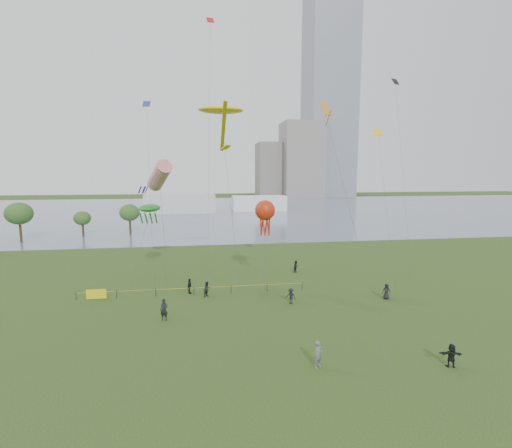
{
  "coord_description": "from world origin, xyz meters",
  "views": [
    {
      "loc": [
        -5.28,
        -25.84,
        13.13
      ],
      "look_at": [
        0.0,
        10.0,
        8.0
      ],
      "focal_mm": 26.0,
      "sensor_mm": 36.0,
      "label": 1
    }
  ],
  "objects": [
    {
      "name": "spectator_g",
      "position": [
        6.84,
        20.2,
        0.79
      ],
      "size": [
        0.97,
        0.95,
        1.58
      ],
      "primitive_type": "imported",
      "rotation": [
        0.0,
        0.0,
        0.68
      ],
      "color": "black",
      "rests_on": "ground_plane"
    },
    {
      "name": "pavilion_left",
      "position": [
        -12.0,
        95.0,
        3.0
      ],
      "size": [
        22.0,
        8.0,
        6.0
      ],
      "primitive_type": "cube",
      "color": "silver",
      "rests_on": "ground_plane"
    },
    {
      "name": "fence",
      "position": [
        -12.41,
        13.16,
        0.55
      ],
      "size": [
        24.07,
        0.07,
        1.05
      ],
      "color": "black",
      "rests_on": "ground_plane"
    },
    {
      "name": "kite_creature",
      "position": [
        -11.42,
        19.53,
        8.8
      ],
      "size": [
        3.31,
        6.06,
        9.27
      ],
      "rotation": [
        0.0,
        0.0,
        0.24
      ],
      "color": "#3F3F42"
    },
    {
      "name": "lake",
      "position": [
        0.0,
        100.0,
        0.02
      ],
      "size": [
        400.0,
        120.0,
        0.08
      ],
      "primitive_type": "cube",
      "color": "slate",
      "rests_on": "ground_plane"
    },
    {
      "name": "spectator_c",
      "position": [
        -6.77,
        13.57,
        0.83
      ],
      "size": [
        0.69,
        1.05,
        1.66
      ],
      "primitive_type": "imported",
      "rotation": [
        0.0,
        0.0,
        1.25
      ],
      "color": "black",
      "rests_on": "ground_plane"
    },
    {
      "name": "kite_octopus",
      "position": [
        1.88,
        15.65,
        8.69
      ],
      "size": [
        2.32,
        5.17,
        9.92
      ],
      "rotation": [
        0.0,
        0.0,
        -0.32
      ],
      "color": "#3F3F42"
    },
    {
      "name": "spectator_f",
      "position": [
        -8.78,
        6.52,
        0.97
      ],
      "size": [
        0.82,
        0.66,
        1.94
      ],
      "primitive_type": "imported",
      "rotation": [
        0.0,
        0.0,
        -0.31
      ],
      "color": "black",
      "rests_on": "ground_plane"
    },
    {
      "name": "building_low",
      "position": [
        32.0,
        168.0,
        14.0
      ],
      "size": [
        16.0,
        18.0,
        28.0
      ],
      "primitive_type": "cube",
      "color": "slate",
      "rests_on": "ground_plane"
    },
    {
      "name": "spectator_a",
      "position": [
        -4.88,
        12.3,
        0.82
      ],
      "size": [
        0.99,
        1.01,
        1.64
      ],
      "primitive_type": "imported",
      "rotation": [
        0.0,
        0.0,
        0.87
      ],
      "color": "black",
      "rests_on": "ground_plane"
    },
    {
      "name": "building_mid",
      "position": [
        46.0,
        162.0,
        19.0
      ],
      "size": [
        20.0,
        20.0,
        38.0
      ],
      "primitive_type": "cube",
      "color": "gray",
      "rests_on": "ground_plane"
    },
    {
      "name": "spectator_d",
      "position": [
        13.52,
        8.82,
        0.82
      ],
      "size": [
        0.96,
        0.87,
        1.64
      ],
      "primitive_type": "imported",
      "rotation": [
        0.0,
        0.0,
        -0.56
      ],
      "color": "black",
      "rests_on": "ground_plane"
    },
    {
      "name": "tower",
      "position": [
        62.0,
        168.0,
        60.0
      ],
      "size": [
        24.0,
        24.0,
        120.0
      ],
      "primitive_type": "cube",
      "color": "slate",
      "rests_on": "ground_plane"
    },
    {
      "name": "pavilion_right",
      "position": [
        14.0,
        98.0,
        2.5
      ],
      "size": [
        18.0,
        7.0,
        5.0
      ],
      "primitive_type": "cube",
      "color": "white",
      "rests_on": "ground_plane"
    },
    {
      "name": "trees",
      "position": [
        -35.64,
        47.82,
        4.96
      ],
      "size": [
        30.24,
        16.94,
        7.51
      ],
      "color": "#332517",
      "rests_on": "ground_plane"
    },
    {
      "name": "spectator_b",
      "position": [
        3.36,
        8.9,
        0.8
      ],
      "size": [
        1.17,
        1.12,
        1.6
      ],
      "primitive_type": "imported",
      "rotation": [
        0.0,
        0.0,
        -0.7
      ],
      "color": "black",
      "rests_on": "ground_plane"
    },
    {
      "name": "kite_delta",
      "position": [
        6.46,
        8.16,
        18.04
      ],
      "size": [
        1.65,
        13.67,
        19.7
      ],
      "rotation": [
        0.0,
        0.0,
        -0.08
      ],
      "color": "#3F3F42"
    },
    {
      "name": "spectator_e",
      "position": [
        11.22,
        -4.49,
        0.81
      ],
      "size": [
        1.58,
        0.83,
        1.62
      ],
      "primitive_type": "imported",
      "rotation": [
        0.0,
        0.0,
        2.89
      ],
      "color": "black",
      "rests_on": "ground_plane"
    },
    {
      "name": "kite_flyer",
      "position": [
        2.28,
        -3.26,
        0.93
      ],
      "size": [
        0.81,
        0.75,
        1.86
      ],
      "primitive_type": "imported",
      "rotation": [
        0.0,
        0.0,
        0.6
      ],
      "color": "slate",
      "rests_on": "ground_plane"
    },
    {
      "name": "ground_plane",
      "position": [
        0.0,
        0.0,
        0.0
      ],
      "size": [
        400.0,
        400.0,
        0.0
      ],
      "primitive_type": "plane",
      "color": "#203611"
    },
    {
      "name": "kite_stingray",
      "position": [
        -2.99,
        16.0,
        19.74
      ],
      "size": [
        4.96,
        10.02,
        20.21
      ],
      "rotation": [
        0.0,
        0.0,
        0.43
      ],
      "color": "#3F3F42"
    },
    {
      "name": "small_kites",
      "position": [
        4.07,
        19.54,
        23.65
      ],
      "size": [
        30.68,
        11.25,
        15.27
      ],
      "color": "#1933B2"
    },
    {
      "name": "kite_windsock",
      "position": [
        -10.15,
        19.49,
        12.65
      ],
      "size": [
        4.25,
        7.4,
        14.57
      ],
      "rotation": [
        0.0,
        0.0,
        -0.22
      ],
      "color": "#3F3F42"
    }
  ]
}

